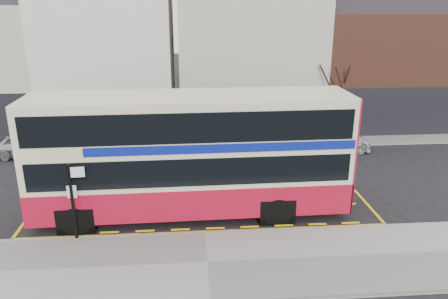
{
  "coord_description": "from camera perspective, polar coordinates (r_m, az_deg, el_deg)",
  "views": [
    {
      "loc": [
        -0.43,
        -14.58,
        8.18
      ],
      "look_at": [
        0.9,
        2.0,
        2.54
      ],
      "focal_mm": 35.0,
      "sensor_mm": 36.0,
      "label": 1
    }
  ],
  "objects": [
    {
      "name": "ground",
      "position": [
        16.72,
        -2.56,
        -10.57
      ],
      "size": [
        120.0,
        120.0,
        0.0
      ],
      "primitive_type": "plane",
      "color": "black",
      "rests_on": "ground"
    },
    {
      "name": "pavement",
      "position": [
        14.72,
        -2.21,
        -14.69
      ],
      "size": [
        40.0,
        4.0,
        0.15
      ],
      "primitive_type": "cube",
      "color": "gray",
      "rests_on": "ground"
    },
    {
      "name": "kerb",
      "position": [
        16.36,
        -2.51,
        -10.98
      ],
      "size": [
        40.0,
        0.15,
        0.15
      ],
      "primitive_type": "cube",
      "color": "gray",
      "rests_on": "ground"
    },
    {
      "name": "far_pavement",
      "position": [
        26.84,
        -3.44,
        1.12
      ],
      "size": [
        50.0,
        3.0,
        0.15
      ],
      "primitive_type": "cube",
      "color": "gray",
      "rests_on": "ground"
    },
    {
      "name": "road_markings",
      "position": [
        18.13,
        -2.75,
        -8.08
      ],
      "size": [
        14.0,
        3.4,
        0.01
      ],
      "primitive_type": null,
      "color": "yellow",
      "rests_on": "ground"
    },
    {
      "name": "terrace_left",
      "position": [
        30.14,
        -14.6,
        12.71
      ],
      "size": [
        8.0,
        8.01,
        11.8
      ],
      "color": "silver",
      "rests_on": "ground"
    },
    {
      "name": "terrace_green_shop",
      "position": [
        29.99,
        3.06,
        12.76
      ],
      "size": [
        9.0,
        8.01,
        11.3
      ],
      "color": "#BBB9A9",
      "rests_on": "ground"
    },
    {
      "name": "terrace_right",
      "position": [
        32.47,
        19.32,
        11.34
      ],
      "size": [
        9.0,
        8.01,
        10.3
      ],
      "color": "brown",
      "rests_on": "ground"
    },
    {
      "name": "double_decker_bus",
      "position": [
        17.03,
        -4.17,
        -0.54
      ],
      "size": [
        12.29,
        3.04,
        4.89
      ],
      "rotation": [
        0.0,
        0.0,
        0.02
      ],
      "color": "beige",
      "rests_on": "ground"
    },
    {
      "name": "bus_stop_post",
      "position": [
        16.08,
        -19.05,
        -5.56
      ],
      "size": [
        0.7,
        0.13,
        2.8
      ],
      "rotation": [
        0.0,
        0.0,
        0.08
      ],
      "color": "black",
      "rests_on": "pavement"
    },
    {
      "name": "car_silver",
      "position": [
        26.15,
        -23.81,
        0.54
      ],
      "size": [
        4.57,
        2.66,
        1.46
      ],
      "primitive_type": "imported",
      "rotation": [
        0.0,
        0.0,
        1.34
      ],
      "color": "#B7B7BC",
      "rests_on": "ground"
    },
    {
      "name": "car_grey",
      "position": [
        24.52,
        -2.93,
        0.99
      ],
      "size": [
        4.47,
        1.91,
        1.43
      ],
      "primitive_type": "imported",
      "rotation": [
        0.0,
        0.0,
        1.66
      ],
      "color": "#3B3C42",
      "rests_on": "ground"
    },
    {
      "name": "car_white",
      "position": [
        25.73,
        13.84,
        1.18
      ],
      "size": [
        4.68,
        2.19,
        1.32
      ],
      "primitive_type": "imported",
      "rotation": [
        0.0,
        0.0,
        1.65
      ],
      "color": "white",
      "rests_on": "ground"
    },
    {
      "name": "street_tree_right",
      "position": [
        27.37,
        14.1,
        9.57
      ],
      "size": [
        2.77,
        2.77,
        5.98
      ],
      "color": "black",
      "rests_on": "ground"
    }
  ]
}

